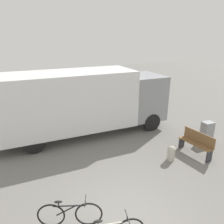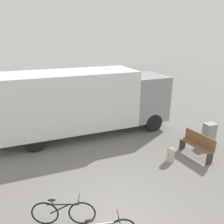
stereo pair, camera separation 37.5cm
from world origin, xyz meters
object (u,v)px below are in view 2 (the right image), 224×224
(park_bench, at_px, (197,144))
(bollard_near_bench, at_px, (171,154))
(bicycle_near, at_px, (63,213))
(utility_box, at_px, (209,133))
(delivery_truck, at_px, (85,100))

(park_bench, height_order, bollard_near_bench, park_bench)
(bicycle_near, bearing_deg, utility_box, 38.65)
(bollard_near_bench, relative_size, utility_box, 0.64)
(bicycle_near, height_order, utility_box, utility_box)
(park_bench, bearing_deg, utility_box, -69.32)
(utility_box, bearing_deg, bicycle_near, -161.16)
(bollard_near_bench, xyz_separation_m, utility_box, (2.63, 0.76, 0.16))
(delivery_truck, relative_size, bicycle_near, 5.17)
(bollard_near_bench, bearing_deg, delivery_truck, 123.43)
(delivery_truck, bearing_deg, bicycle_near, -110.48)
(delivery_truck, relative_size, park_bench, 5.42)
(park_bench, relative_size, bollard_near_bench, 2.51)
(bicycle_near, distance_m, bollard_near_bench, 4.84)
(park_bench, distance_m, utility_box, 1.53)
(bollard_near_bench, distance_m, utility_box, 2.74)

